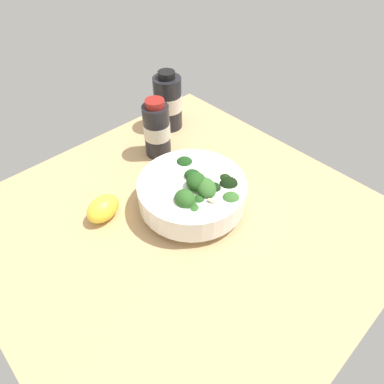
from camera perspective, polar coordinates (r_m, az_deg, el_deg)
ground_plane at (r=68.94cm, az=-1.74°, el=-5.59°), size 71.04×71.04×3.26cm
bowl_of_broccoli at (r=67.07cm, az=0.22°, el=0.07°), size 21.12×21.12×9.59cm
lemon_wedge at (r=68.80cm, az=-14.48°, el=-2.65°), size 8.10×6.36×4.65cm
bottle_tall at (r=89.34cm, az=-4.00°, el=14.64°), size 7.10×7.10×14.90cm
bottle_short at (r=79.96cm, az=-5.82°, el=10.25°), size 6.12×6.12×13.95cm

